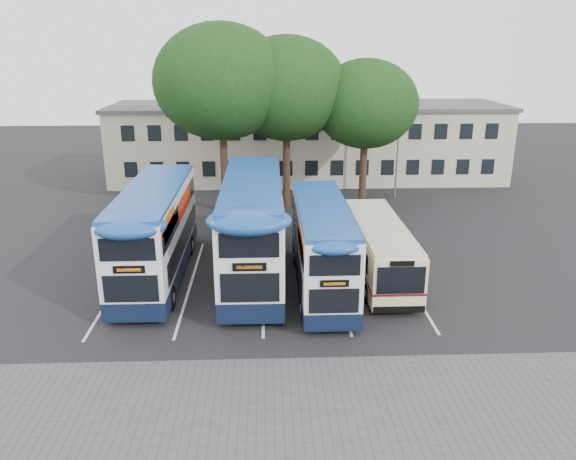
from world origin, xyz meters
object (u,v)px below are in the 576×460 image
(tree_left, at_px, (221,82))
(bus_dd_left, at_px, (155,228))
(bus_dd_right, at_px, (322,243))
(lamp_post, at_px, (399,130))
(bus_single, at_px, (379,246))
(tree_mid, at_px, (286,89))
(tree_right, at_px, (366,104))
(bus_dd_mid, at_px, (253,224))

(tree_left, distance_m, bus_dd_left, 13.03)
(bus_dd_right, bearing_deg, tree_left, 112.71)
(lamp_post, relative_size, bus_single, 0.99)
(tree_mid, bearing_deg, tree_right, -2.29)
(tree_right, bearing_deg, tree_left, -174.88)
(tree_left, relative_size, tree_mid, 1.07)
(bus_dd_left, bearing_deg, lamp_post, 43.23)
(lamp_post, relative_size, tree_mid, 0.78)
(bus_dd_left, bearing_deg, bus_dd_right, -11.36)
(tree_left, relative_size, bus_single, 1.34)
(bus_dd_left, bearing_deg, tree_mid, 60.94)
(bus_dd_left, height_order, bus_single, bus_dd_left)
(lamp_post, xyz_separation_m, bus_dd_left, (-14.95, -14.05, -2.58))
(tree_right, bearing_deg, tree_mid, 177.71)
(lamp_post, height_order, tree_right, tree_right)
(tree_mid, xyz_separation_m, bus_dd_mid, (-2.11, -12.25, -5.45))
(tree_right, relative_size, bus_dd_left, 0.93)
(lamp_post, relative_size, tree_right, 0.90)
(bus_dd_left, xyz_separation_m, bus_single, (10.90, -0.26, -0.95))
(tree_left, height_order, bus_dd_left, tree_left)
(tree_left, height_order, tree_right, tree_left)
(tree_mid, bearing_deg, lamp_post, 12.40)
(bus_dd_mid, relative_size, bus_single, 1.27)
(lamp_post, relative_size, bus_dd_mid, 0.78)
(tree_left, bearing_deg, tree_mid, 14.17)
(bus_dd_right, height_order, bus_single, bus_dd_right)
(bus_dd_right, relative_size, bus_single, 1.06)
(tree_right, height_order, bus_dd_mid, tree_right)
(tree_right, xyz_separation_m, bus_dd_left, (-12.13, -12.05, -4.61))
(tree_mid, bearing_deg, bus_dd_mid, -99.76)
(lamp_post, bearing_deg, bus_dd_mid, -126.12)
(tree_mid, bearing_deg, bus_dd_right, -85.35)
(lamp_post, distance_m, bus_dd_mid, 17.54)
(bus_dd_right, bearing_deg, bus_dd_left, 168.64)
(tree_right, relative_size, bus_single, 1.10)
(lamp_post, bearing_deg, bus_dd_right, -114.13)
(tree_mid, bearing_deg, tree_left, -165.83)
(tree_right, xyz_separation_m, bus_dd_mid, (-7.42, -12.03, -4.44))
(tree_right, xyz_separation_m, bus_single, (-1.23, -12.31, -5.56))
(tree_left, height_order, bus_dd_right, tree_left)
(lamp_post, distance_m, tree_right, 4.01)
(bus_single, bearing_deg, lamp_post, 74.20)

